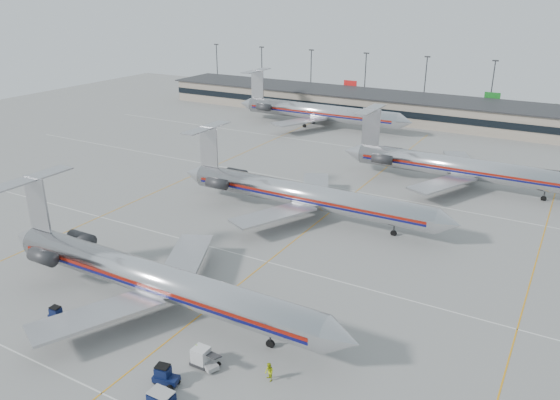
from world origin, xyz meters
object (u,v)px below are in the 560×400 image
Objects in this scene: jet_second_row at (302,194)px; tug_center at (165,376)px; uld_container at (201,356)px; belt_loader at (206,360)px; jet_foreground at (152,278)px.

jet_second_row reaches higher than tug_center.
jet_second_row reaches higher than uld_container.
belt_loader is (1.64, 3.88, -0.32)m from tug_center.
jet_second_row is 24.92× the size of uld_container.
tug_center is (7.28, -40.10, -2.65)m from jet_second_row.
jet_foreground is 12.36m from uld_container.
tug_center is at bearing -79.71° from jet_second_row.
belt_loader is at bearing -76.17° from jet_second_row.
jet_foreground is 12.27× the size of belt_loader.
tug_center is 1.33× the size of uld_container.
jet_second_row is (2.25, 30.91, -0.04)m from jet_foreground.
jet_second_row reaches higher than belt_loader.
belt_loader is at bearing -25.48° from jet_foreground.
uld_container is (1.21, 3.66, 0.09)m from tug_center.
jet_second_row is 37.51m from uld_container.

